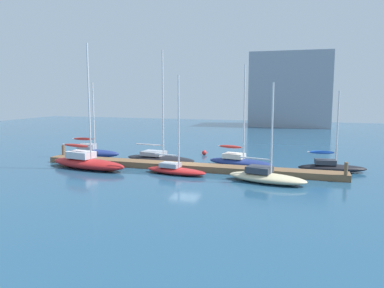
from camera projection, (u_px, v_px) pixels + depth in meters
name	position (u px, v px, depth m)	size (l,w,h in m)	color
ground_plane	(185.00, 169.00, 33.46)	(120.00, 120.00, 0.00)	navy
dock_pier	(185.00, 167.00, 33.42)	(26.95, 1.68, 0.52)	brown
dock_piling_near_end	(63.00, 153.00, 38.01)	(0.28, 0.28, 1.51)	brown
dock_piling_far_end	(346.00, 172.00, 28.71)	(0.28, 0.28, 1.51)	brown
sailboat_0	(91.00, 152.00, 39.54)	(5.98, 2.29, 7.71)	navy
sailboat_1	(87.00, 162.00, 33.69)	(8.16, 3.43, 10.85)	#B21E1E
sailboat_2	(159.00, 157.00, 37.03)	(7.37, 3.07, 10.63)	black
sailboat_3	(175.00, 169.00, 31.49)	(5.52, 2.22, 8.10)	#B21E1E
sailboat_4	(239.00, 160.00, 34.92)	(6.38, 3.04, 9.16)	navy
sailboat_5	(266.00, 176.00, 28.55)	(6.31, 3.25, 7.44)	beige
sailboat_6	(331.00, 166.00, 32.48)	(5.79, 2.29, 6.86)	black
mooring_buoy_red	(204.00, 153.00, 41.11)	(0.51, 0.51, 0.51)	red
harbor_building_distant	(291.00, 90.00, 76.11)	(15.41, 10.47, 14.41)	#9399A3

